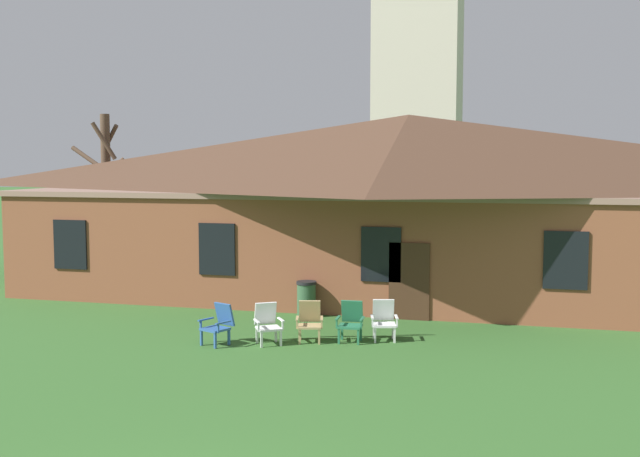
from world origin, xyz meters
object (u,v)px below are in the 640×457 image
object	(u,v)px
lawn_chair_right_end	(384,319)
lawn_chair_left_end	(310,320)
lawn_chair_by_porch	(219,323)
trash_bin	(306,299)
lawn_chair_middle	(351,320)
lawn_chair_near_door	(267,323)

from	to	relation	value
lawn_chair_right_end	lawn_chair_left_end	bearing A→B (deg)	-160.41
lawn_chair_by_porch	trash_bin	xyz separation A→B (m)	(1.12, 3.60, -0.00)
lawn_chair_middle	trash_bin	world-z (taller)	trash_bin
lawn_chair_left_end	lawn_chair_middle	bearing A→B (deg)	14.40
lawn_chair_left_end	lawn_chair_near_door	bearing A→B (deg)	-151.31
lawn_chair_by_porch	lawn_chair_middle	bearing A→B (deg)	20.59
lawn_chair_by_porch	lawn_chair_near_door	world-z (taller)	same
lawn_chair_right_end	trash_bin	world-z (taller)	trash_bin
lawn_chair_left_end	trash_bin	bearing A→B (deg)	107.28
lawn_chair_middle	lawn_chair_right_end	distance (m)	0.82
lawn_chair_near_door	lawn_chair_left_end	distance (m)	1.02
lawn_chair_near_door	lawn_chair_left_end	size ratio (longest dim) A/B	1.00
lawn_chair_near_door	trash_bin	size ratio (longest dim) A/B	0.98
lawn_chair_left_end	lawn_chair_middle	world-z (taller)	same
lawn_chair_left_end	trash_bin	xyz separation A→B (m)	(-0.85, 2.75, -0.00)
trash_bin	lawn_chair_by_porch	bearing A→B (deg)	-107.23
lawn_chair_left_end	lawn_chair_middle	distance (m)	0.99
lawn_chair_by_porch	lawn_chair_right_end	world-z (taller)	same
lawn_chair_right_end	lawn_chair_near_door	bearing A→B (deg)	-157.11
lawn_chair_middle	lawn_chair_right_end	xyz separation A→B (m)	(0.73, 0.36, 0.00)
lawn_chair_left_end	trash_bin	distance (m)	2.88
lawn_chair_middle	lawn_chair_left_end	bearing A→B (deg)	-165.60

